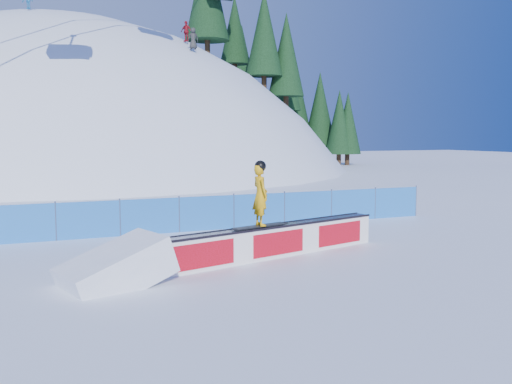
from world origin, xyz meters
name	(u,v)px	position (x,y,z in m)	size (l,w,h in m)	color
ground	(188,262)	(0.00, 0.00, 0.00)	(160.00, 160.00, 0.00)	white
snow_hill	(68,355)	(0.00, 42.00, -18.00)	(64.00, 64.00, 64.00)	white
treeline	(291,70)	(22.56, 39.32, 9.94)	(17.11, 11.13, 19.48)	black
safety_fence	(150,216)	(0.00, 4.50, 0.60)	(22.05, 0.05, 1.30)	blue
rail_box	(273,241)	(2.30, -0.35, 0.44)	(7.25, 2.48, 0.89)	white
snow_ramp	(116,285)	(-2.14, -1.59, 0.00)	(2.28, 1.52, 0.86)	white
snowboarder	(260,194)	(1.86, -0.47, 1.76)	(1.72, 0.75, 1.78)	black
distant_skiers	(92,23)	(1.60, 30.40, 11.53)	(15.26, 12.06, 6.73)	black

